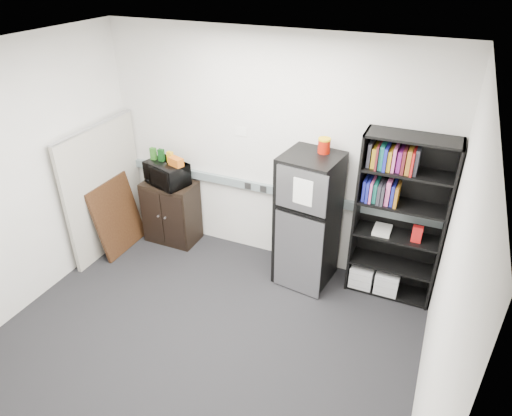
{
  "coord_description": "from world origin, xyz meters",
  "views": [
    {
      "loc": [
        1.79,
        -2.72,
        3.38
      ],
      "look_at": [
        0.2,
        0.9,
        1.12
      ],
      "focal_mm": 32.0,
      "sensor_mm": 36.0,
      "label": 1
    }
  ],
  "objects_px": {
    "cabinet": "(172,212)",
    "microwave": "(167,173)",
    "cubicle_partition": "(105,189)",
    "refrigerator": "(307,221)",
    "bookshelf": "(397,216)"
  },
  "relations": [
    {
      "from": "cubicle_partition",
      "to": "cabinet",
      "type": "height_order",
      "value": "cubicle_partition"
    },
    {
      "from": "microwave",
      "to": "refrigerator",
      "type": "xyz_separation_m",
      "value": [
        1.85,
        -0.06,
        -0.19
      ]
    },
    {
      "from": "cubicle_partition",
      "to": "microwave",
      "type": "height_order",
      "value": "cubicle_partition"
    },
    {
      "from": "refrigerator",
      "to": "microwave",
      "type": "bearing_deg",
      "value": -174.41
    },
    {
      "from": "bookshelf",
      "to": "microwave",
      "type": "bearing_deg",
      "value": -178.31
    },
    {
      "from": "cubicle_partition",
      "to": "refrigerator",
      "type": "bearing_deg",
      "value": 7.78
    },
    {
      "from": "bookshelf",
      "to": "refrigerator",
      "type": "bearing_deg",
      "value": -170.94
    },
    {
      "from": "bookshelf",
      "to": "cubicle_partition",
      "type": "xyz_separation_m",
      "value": [
        -3.41,
        -0.49,
        -0.16
      ]
    },
    {
      "from": "cabinet",
      "to": "microwave",
      "type": "bearing_deg",
      "value": -90.0
    },
    {
      "from": "microwave",
      "to": "cabinet",
      "type": "bearing_deg",
      "value": 106.63
    },
    {
      "from": "cubicle_partition",
      "to": "microwave",
      "type": "distance_m",
      "value": 0.78
    },
    {
      "from": "cabinet",
      "to": "refrigerator",
      "type": "distance_m",
      "value": 1.88
    },
    {
      "from": "cabinet",
      "to": "microwave",
      "type": "xyz_separation_m",
      "value": [
        0.0,
        -0.02,
        0.55
      ]
    },
    {
      "from": "cabinet",
      "to": "cubicle_partition",
      "type": "bearing_deg",
      "value": -147.02
    },
    {
      "from": "bookshelf",
      "to": "refrigerator",
      "type": "xyz_separation_m",
      "value": [
        -0.91,
        -0.15,
        -0.2
      ]
    }
  ]
}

